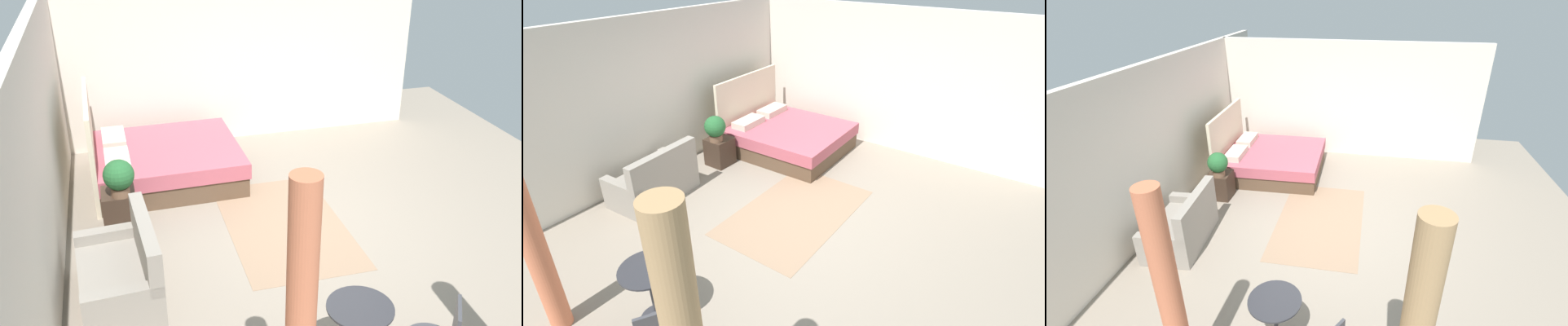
% 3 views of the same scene
% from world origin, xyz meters
% --- Properties ---
extents(ground_plane, '(9.29, 8.77, 0.02)m').
position_xyz_m(ground_plane, '(0.00, 0.00, -0.01)').
color(ground_plane, gray).
extents(wall_back, '(9.29, 0.12, 2.62)m').
position_xyz_m(wall_back, '(0.00, 2.89, 1.31)').
color(wall_back, silver).
rests_on(wall_back, ground).
extents(wall_right, '(0.12, 5.77, 2.62)m').
position_xyz_m(wall_right, '(3.15, 0.00, 1.31)').
color(wall_right, silver).
rests_on(wall_right, ground).
extents(area_rug, '(2.34, 1.43, 0.01)m').
position_xyz_m(area_rug, '(0.17, 0.19, 0.00)').
color(area_rug, '#93755B').
rests_on(area_rug, ground).
extents(bed, '(1.85, 2.08, 1.35)m').
position_xyz_m(bed, '(1.84, 1.53, 0.29)').
color(bed, brown).
rests_on(bed, ground).
extents(couch, '(1.30, 0.84, 0.87)m').
position_xyz_m(couch, '(-0.75, 2.20, 0.28)').
color(couch, gray).
rests_on(couch, ground).
extents(nightstand, '(0.42, 0.40, 0.50)m').
position_xyz_m(nightstand, '(0.66, 2.17, 0.25)').
color(nightstand, '#38281E').
rests_on(nightstand, ground).
extents(potted_plant, '(0.37, 0.37, 0.46)m').
position_xyz_m(potted_plant, '(0.56, 2.13, 0.75)').
color(potted_plant, brown).
rests_on(potted_plant, nightstand).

